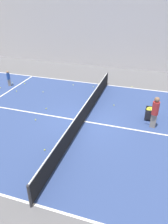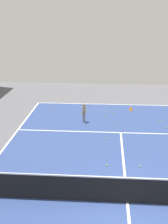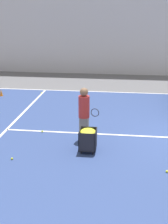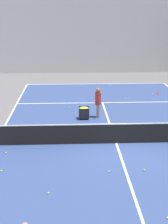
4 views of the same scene
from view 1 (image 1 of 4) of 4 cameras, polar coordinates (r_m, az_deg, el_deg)
The scene contains 22 objects.
ground_plane at distance 12.72m, azimuth -0.00°, elevation -2.46°, with size 38.27×38.27×0.00m, color #5B5B60.
court_playing_area at distance 12.71m, azimuth -0.00°, elevation -2.46°, with size 11.89×24.69×0.00m.
line_sideline_left at distance 17.88m, azimuth 5.90°, elevation 7.04°, with size 0.10×24.69×0.00m, color white.
line_sideline_right at distance 8.61m, azimuth -13.25°, elevation -22.37°, with size 0.10×24.69×0.00m, color white.
line_centre_service at distance 12.71m, azimuth -0.00°, elevation -2.44°, with size 0.10×13.58×0.00m, color white.
hall_enclosure_left at distance 21.62m, azimuth 9.42°, elevation 20.29°, with size 0.15×34.57×7.02m.
tennis_net at distance 12.44m, azimuth -0.00°, elevation -0.35°, with size 12.19×0.10×1.04m.
coach_at_net at distance 12.26m, azimuth 18.07°, elevation 0.38°, with size 0.42×0.72×1.84m.
child_midcourt at distance 18.37m, azimuth -19.13°, elevation 8.54°, with size 0.31×0.31×1.24m.
ball_cart at distance 13.26m, azimuth 16.88°, elevation 0.15°, with size 0.59×0.52×0.74m.
tennis_ball_1 at distance 18.38m, azimuth -21.01°, elevation 5.95°, with size 0.07×0.07×0.07m, color yellow.
tennis_ball_4 at distance 17.74m, azimuth -2.83°, elevation 7.10°, with size 0.07×0.07×0.07m, color yellow.
tennis_ball_14 at distance 19.05m, azimuth -18.22°, elevation 7.22°, with size 0.07×0.07×0.07m, color yellow.
tennis_ball_15 at distance 14.58m, azimuth 7.81°, elevation 1.79°, with size 0.07×0.07×0.07m, color yellow.
tennis_ball_18 at distance 17.38m, azimuth 2.50°, elevation 6.63°, with size 0.07×0.07×0.07m, color yellow.
tennis_ball_20 at distance 18.63m, azimuth -15.24°, elevation 7.19°, with size 0.07×0.07×0.07m, color yellow.
tennis_ball_21 at distance 14.22m, azimuth -9.88°, elevation 0.87°, with size 0.07×0.07×0.07m, color yellow.
tennis_ball_28 at distance 10.68m, azimuth -10.22°, elevation -9.70°, with size 0.07×0.07×0.07m, color yellow.
tennis_ball_32 at distance 13.11m, azimuth -12.54°, elevation -2.00°, with size 0.07×0.07×0.07m, color yellow.
tennis_ball_33 at distance 17.31m, azimuth -17.20°, elevation 5.23°, with size 0.07×0.07×0.07m, color yellow.
tennis_ball_34 at distance 17.77m, azimuth 12.43°, elevation 6.47°, with size 0.07×0.07×0.07m, color yellow.
tennis_ball_35 at distance 16.72m, azimuth -10.66°, elevation 5.21°, with size 0.07×0.07×0.07m, color yellow.
Camera 1 is at (10.33, 3.33, 6.62)m, focal length 35.00 mm.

